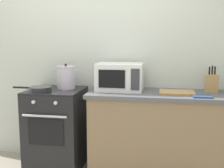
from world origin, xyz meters
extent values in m
cube|color=silver|center=(0.30, 0.97, 1.25)|extent=(4.40, 0.10, 2.50)
cube|color=#8C7051|center=(0.90, 0.62, 0.44)|extent=(1.64, 0.56, 0.88)
cube|color=#59595E|center=(0.90, 0.62, 0.90)|extent=(1.70, 0.60, 0.04)
cube|color=black|center=(-0.35, 0.60, 0.45)|extent=(0.60, 0.60, 0.90)
cube|color=black|center=(-0.35, 0.60, 0.91)|extent=(0.60, 0.60, 0.02)
cube|color=black|center=(-0.35, 0.30, 0.52)|extent=(0.39, 0.01, 0.28)
cylinder|color=silver|center=(-0.35, 0.27, 0.70)|extent=(0.48, 0.02, 0.02)
cylinder|color=silver|center=(-0.47, 0.29, 0.84)|extent=(0.04, 0.02, 0.04)
cylinder|color=silver|center=(-0.23, 0.29, 0.84)|extent=(0.04, 0.02, 0.04)
cylinder|color=silver|center=(-0.25, 0.68, 1.04)|extent=(0.21, 0.21, 0.25)
cylinder|color=silver|center=(-0.25, 0.68, 1.17)|extent=(0.21, 0.21, 0.01)
sphere|color=black|center=(-0.25, 0.68, 1.19)|extent=(0.03, 0.03, 0.03)
cylinder|color=silver|center=(-0.37, 0.68, 1.13)|extent=(0.05, 0.01, 0.01)
cylinder|color=silver|center=(-0.13, 0.68, 1.13)|extent=(0.05, 0.01, 0.01)
cylinder|color=#28282B|center=(-0.47, 0.47, 0.95)|extent=(0.24, 0.24, 0.05)
cylinder|color=black|center=(-0.69, 0.47, 0.96)|extent=(0.20, 0.02, 0.02)
cube|color=white|center=(0.37, 0.68, 1.07)|extent=(0.50, 0.36, 0.30)
cube|color=black|center=(0.31, 0.50, 1.07)|extent=(0.28, 0.01, 0.19)
cube|color=#38383D|center=(0.56, 0.50, 1.07)|extent=(0.09, 0.01, 0.22)
cube|color=tan|center=(0.99, 0.60, 0.93)|extent=(0.36, 0.26, 0.02)
cube|color=tan|center=(1.35, 0.74, 1.02)|extent=(0.13, 0.10, 0.19)
cylinder|color=black|center=(1.32, 0.74, 1.15)|extent=(0.02, 0.02, 0.08)
cylinder|color=black|center=(1.35, 0.74, 1.16)|extent=(0.02, 0.02, 0.09)
cylinder|color=black|center=(1.38, 0.74, 1.15)|extent=(0.02, 0.02, 0.08)
cube|color=#33477A|center=(1.22, 0.44, 0.93)|extent=(0.18, 0.14, 0.02)
camera|label=1|loc=(0.83, -2.44, 1.49)|focal=46.42mm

